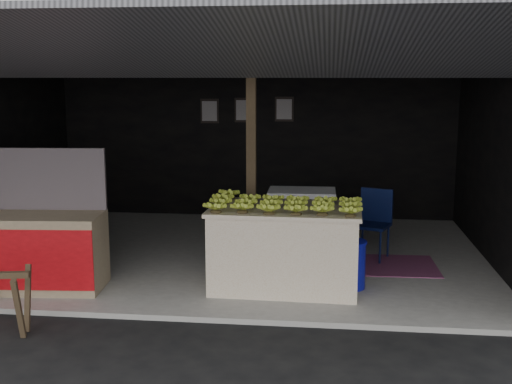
# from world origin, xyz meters

# --- Properties ---
(ground) EXTENTS (80.00, 80.00, 0.00)m
(ground) POSITION_xyz_m (0.00, 0.00, 0.00)
(ground) COLOR black
(ground) RESTS_ON ground
(concrete_slab) EXTENTS (7.00, 5.00, 0.06)m
(concrete_slab) POSITION_xyz_m (0.00, 2.50, 0.03)
(concrete_slab) COLOR gray
(concrete_slab) RESTS_ON ground
(shophouse) EXTENTS (7.40, 7.29, 3.02)m
(shophouse) POSITION_xyz_m (0.00, 2.82, 2.10)
(shophouse) COLOR black
(shophouse) RESTS_ON ground
(banana_table) EXTENTS (1.76, 1.11, 0.96)m
(banana_table) POSITION_xyz_m (0.80, 1.07, 0.54)
(banana_table) COLOR silver
(banana_table) RESTS_ON concrete_slab
(banana_pile) EXTENTS (1.63, 1.01, 0.19)m
(banana_pile) POSITION_xyz_m (0.80, 1.07, 1.11)
(banana_pile) COLOR gold
(banana_pile) RESTS_ON banana_table
(white_crate) EXTENTS (0.89, 0.61, 0.97)m
(white_crate) POSITION_xyz_m (0.94, 2.14, 0.55)
(white_crate) COLOR white
(white_crate) RESTS_ON concrete_slab
(neighbor_stall) EXTENTS (1.62, 0.83, 1.62)m
(neighbor_stall) POSITION_xyz_m (-2.09, 0.70, 0.55)
(neighbor_stall) COLOR #998466
(neighbor_stall) RESTS_ON concrete_slab
(water_barrel) EXTENTS (0.36, 0.36, 0.54)m
(water_barrel) POSITION_xyz_m (1.55, 1.14, 0.33)
(water_barrel) COLOR #0E109A
(water_barrel) RESTS_ON concrete_slab
(plastic_chair) EXTENTS (0.57, 0.57, 0.94)m
(plastic_chair) POSITION_xyz_m (1.91, 2.47, 0.62)
(plastic_chair) COLOR #091033
(plastic_chair) RESTS_ON concrete_slab
(magenta_rug) EXTENTS (1.53, 1.04, 0.01)m
(magenta_rug) POSITION_xyz_m (1.96, 2.08, 0.07)
(magenta_rug) COLOR #741A59
(magenta_rug) RESTS_ON concrete_slab
(picture_frames) EXTENTS (1.62, 0.04, 0.46)m
(picture_frames) POSITION_xyz_m (-0.17, 4.89, 1.93)
(picture_frames) COLOR black
(picture_frames) RESTS_ON shophouse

